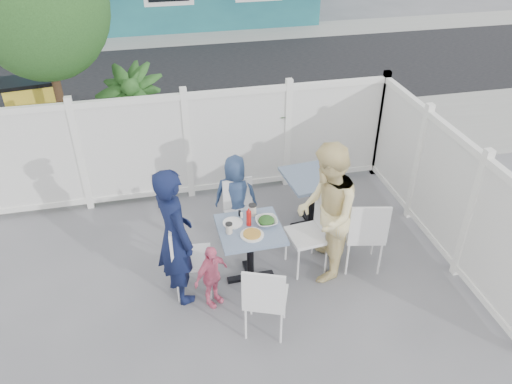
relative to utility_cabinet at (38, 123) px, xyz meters
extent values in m
plane|color=slate|center=(2.14, -4.00, -0.67)|extent=(80.00, 80.00, 0.00)
cube|color=gray|center=(2.14, -0.20, -0.66)|extent=(24.00, 2.60, 0.01)
cube|color=black|center=(2.14, 3.50, -0.66)|extent=(24.00, 5.00, 0.01)
cube|color=gray|center=(2.14, 6.60, -0.66)|extent=(24.00, 1.60, 0.01)
cube|color=white|center=(2.24, -1.60, 0.15)|extent=(5.80, 0.04, 1.40)
cube|color=white|center=(2.24, -1.60, 0.89)|extent=(5.86, 0.08, 0.08)
cube|color=white|center=(2.24, -1.60, -0.61)|extent=(5.86, 0.08, 0.12)
cube|color=white|center=(5.14, -3.40, 0.15)|extent=(0.04, 3.60, 1.40)
cube|color=white|center=(5.14, -3.40, 0.89)|extent=(0.08, 3.66, 0.08)
cube|color=white|center=(5.14, -3.40, -0.61)|extent=(0.08, 3.66, 0.12)
cylinder|color=#382316|center=(0.54, -0.70, 0.53)|extent=(0.12, 0.12, 2.40)
ellipsoid|color=#20451B|center=(0.54, -0.70, 1.93)|extent=(1.80, 1.62, 1.98)
cube|color=gold|center=(0.00, 0.00, 0.00)|extent=(0.78, 0.61, 1.33)
imported|color=#20451B|center=(1.52, -0.90, 0.22)|extent=(1.32, 1.32, 1.76)
imported|color=#20451B|center=(3.96, -1.00, 0.10)|extent=(1.65, 1.52, 1.53)
cube|color=#435472|center=(2.72, -3.56, 0.06)|extent=(0.72, 0.72, 0.04)
cylinder|color=black|center=(2.72, -3.56, -0.30)|extent=(0.08, 0.08, 0.69)
cube|color=black|center=(2.72, -3.56, -0.64)|extent=(0.56, 0.09, 0.04)
cube|color=black|center=(2.72, -3.56, -0.64)|extent=(0.09, 0.56, 0.04)
cube|color=#435472|center=(3.75, -2.68, 0.08)|extent=(0.79, 0.79, 0.04)
cylinder|color=black|center=(3.75, -2.68, -0.29)|extent=(0.08, 0.08, 0.70)
cube|color=black|center=(3.75, -2.68, -0.64)|extent=(0.57, 0.14, 0.04)
cube|color=black|center=(3.75, -2.68, -0.64)|extent=(0.14, 0.57, 0.04)
cube|color=white|center=(2.06, -3.59, -0.20)|extent=(0.46, 0.48, 0.04)
cube|color=white|center=(1.86, -3.57, 0.06)|extent=(0.07, 0.44, 0.47)
cylinder|color=white|center=(2.25, -3.42, -0.43)|extent=(0.02, 0.02, 0.47)
cylinder|color=white|center=(2.21, -3.79, -0.43)|extent=(0.02, 0.02, 0.47)
cylinder|color=white|center=(1.90, -3.39, -0.43)|extent=(0.02, 0.02, 0.47)
cylinder|color=white|center=(1.86, -3.76, -0.43)|extent=(0.02, 0.02, 0.47)
cube|color=white|center=(3.42, -3.49, -0.19)|extent=(0.47, 0.49, 0.04)
cube|color=white|center=(3.62, -3.47, 0.07)|extent=(0.08, 0.44, 0.47)
cylinder|color=white|center=(3.26, -3.70, -0.43)|extent=(0.03, 0.03, 0.47)
cylinder|color=white|center=(3.22, -3.32, -0.43)|extent=(0.03, 0.03, 0.47)
cylinder|color=white|center=(3.61, -3.66, -0.43)|extent=(0.03, 0.03, 0.47)
cylinder|color=white|center=(3.57, -3.28, -0.43)|extent=(0.03, 0.03, 0.47)
cube|color=white|center=(2.77, -2.85, -0.25)|extent=(0.43, 0.41, 0.04)
cube|color=white|center=(2.75, -2.67, -0.02)|extent=(0.39, 0.08, 0.41)
cylinder|color=white|center=(2.95, -2.98, -0.46)|extent=(0.02, 0.02, 0.41)
cylinder|color=white|center=(2.62, -3.02, -0.46)|extent=(0.02, 0.02, 0.41)
cylinder|color=white|center=(2.91, -2.67, -0.46)|extent=(0.02, 0.02, 0.41)
cylinder|color=white|center=(2.58, -2.71, -0.46)|extent=(0.02, 0.02, 0.41)
cube|color=white|center=(2.72, -4.33, -0.21)|extent=(0.54, 0.53, 0.04)
cube|color=white|center=(2.65, -4.51, 0.04)|extent=(0.40, 0.18, 0.45)
cylinder|color=white|center=(2.61, -4.11, -0.44)|extent=(0.02, 0.02, 0.45)
cylinder|color=white|center=(2.95, -4.24, -0.44)|extent=(0.02, 0.02, 0.45)
cylinder|color=white|center=(2.49, -4.43, -0.44)|extent=(0.02, 0.02, 0.45)
cylinder|color=white|center=(2.82, -4.56, -0.44)|extent=(0.02, 0.02, 0.45)
cube|color=white|center=(4.08, -3.59, -0.19)|extent=(0.53, 0.51, 0.04)
cube|color=white|center=(4.03, -3.79, 0.08)|extent=(0.44, 0.12, 0.48)
cylinder|color=white|center=(3.93, -3.38, -0.43)|extent=(0.03, 0.03, 0.48)
cylinder|color=white|center=(4.30, -3.46, -0.43)|extent=(0.03, 0.03, 0.48)
cylinder|color=white|center=(3.85, -3.73, -0.43)|extent=(0.03, 0.03, 0.48)
cylinder|color=white|center=(4.23, -3.81, -0.43)|extent=(0.03, 0.03, 0.48)
imported|color=#10173A|center=(1.89, -3.62, 0.16)|extent=(0.58, 0.70, 1.64)
imported|color=#F9D152|center=(3.58, -3.61, 0.18)|extent=(0.87, 0.99, 1.70)
imported|color=navy|center=(2.73, -2.62, -0.10)|extent=(0.62, 0.47, 1.13)
imported|color=pink|center=(2.23, -3.85, -0.27)|extent=(0.49, 0.42, 0.79)
cylinder|color=white|center=(2.71, -3.69, 0.09)|extent=(0.26, 0.26, 0.02)
cylinder|color=white|center=(2.55, -3.43, 0.09)|extent=(0.23, 0.23, 0.02)
imported|color=white|center=(2.92, -3.51, 0.11)|extent=(0.24, 0.24, 0.06)
cylinder|color=beige|center=(2.48, -3.59, 0.14)|extent=(0.08, 0.08, 0.11)
cylinder|color=beige|center=(2.80, -3.32, 0.15)|extent=(0.09, 0.09, 0.13)
cylinder|color=red|center=(2.72, -3.49, 0.17)|extent=(0.06, 0.06, 0.18)
cylinder|color=white|center=(2.67, -3.34, 0.12)|extent=(0.03, 0.03, 0.07)
cylinder|color=black|center=(2.65, -3.30, 0.12)|extent=(0.03, 0.03, 0.07)
camera|label=1|loc=(1.82, -7.87, 3.44)|focal=35.00mm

